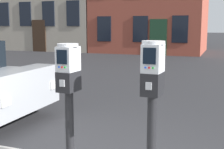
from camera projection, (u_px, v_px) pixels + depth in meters
The scene contains 2 objects.
parking_meter_near_kerb at pixel (69, 85), 3.21m from camera, with size 0.23×0.26×1.39m.
parking_meter_twin_adjacent at pixel (152, 88), 2.90m from camera, with size 0.23×0.26×1.44m.
Camera 1 is at (1.32, -2.95, 1.71)m, focal length 49.64 mm.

